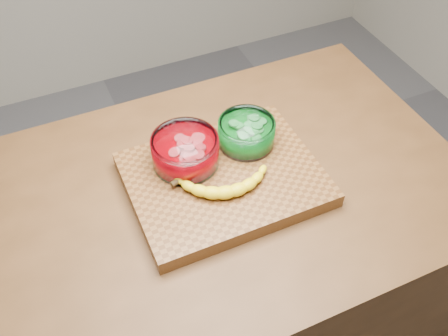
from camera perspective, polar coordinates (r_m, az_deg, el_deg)
name	(u,v)px	position (r m, az deg, el deg)	size (l,w,h in m)	color
counter	(224,280)	(1.58, 0.00, -12.63)	(1.20, 0.80, 0.90)	#503118
cutting_board	(224,179)	(1.20, 0.00, -1.30)	(0.45, 0.35, 0.04)	brown
bowl_red	(185,151)	(1.19, -4.45, 1.90)	(0.16, 0.16, 0.08)	white
bowl_green	(246,133)	(1.24, 2.57, 4.03)	(0.14, 0.14, 0.07)	white
banana	(224,179)	(1.15, 0.02, -1.31)	(0.25, 0.14, 0.04)	yellow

